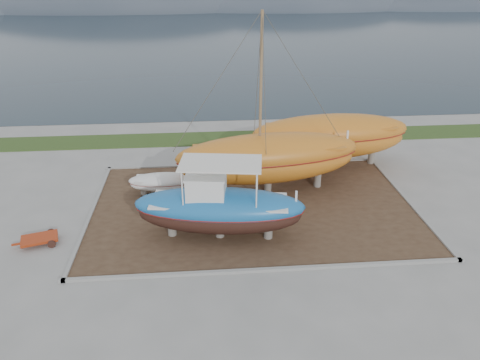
{
  "coord_description": "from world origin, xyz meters",
  "views": [
    {
      "loc": [
        -2.77,
        -19.43,
        12.89
      ],
      "look_at": [
        -0.76,
        4.0,
        1.76
      ],
      "focal_mm": 35.0,
      "sensor_mm": 36.0,
      "label": 1
    }
  ],
  "objects_px": {
    "blue_caique": "(219,201)",
    "orange_bare_hull": "(330,142)",
    "orange_sailboat": "(270,108)",
    "white_dinghy": "(164,184)",
    "red_trailer": "(40,240)"
  },
  "relations": [
    {
      "from": "orange_bare_hull",
      "to": "red_trailer",
      "type": "distance_m",
      "value": 18.81
    },
    {
      "from": "white_dinghy",
      "to": "blue_caique",
      "type": "bearing_deg",
      "value": -58.11
    },
    {
      "from": "blue_caique",
      "to": "orange_bare_hull",
      "type": "bearing_deg",
      "value": 54.97
    },
    {
      "from": "blue_caique",
      "to": "white_dinghy",
      "type": "bearing_deg",
      "value": 129.37
    },
    {
      "from": "blue_caique",
      "to": "orange_sailboat",
      "type": "bearing_deg",
      "value": 65.18
    },
    {
      "from": "orange_sailboat",
      "to": "red_trailer",
      "type": "bearing_deg",
      "value": -165.68
    },
    {
      "from": "white_dinghy",
      "to": "orange_bare_hull",
      "type": "height_order",
      "value": "orange_bare_hull"
    },
    {
      "from": "orange_bare_hull",
      "to": "red_trailer",
      "type": "height_order",
      "value": "orange_bare_hull"
    },
    {
      "from": "blue_caique",
      "to": "orange_sailboat",
      "type": "xyz_separation_m",
      "value": [
        3.15,
        4.91,
        3.19
      ]
    },
    {
      "from": "white_dinghy",
      "to": "orange_sailboat",
      "type": "distance_m",
      "value": 7.79
    },
    {
      "from": "orange_sailboat",
      "to": "red_trailer",
      "type": "height_order",
      "value": "orange_sailboat"
    },
    {
      "from": "orange_sailboat",
      "to": "orange_bare_hull",
      "type": "xyz_separation_m",
      "value": [
        4.67,
        3.5,
        -3.5
      ]
    },
    {
      "from": "blue_caique",
      "to": "orange_bare_hull",
      "type": "relative_size",
      "value": 0.8
    },
    {
      "from": "red_trailer",
      "to": "blue_caique",
      "type": "bearing_deg",
      "value": -17.33
    },
    {
      "from": "white_dinghy",
      "to": "orange_sailboat",
      "type": "relative_size",
      "value": 0.37
    }
  ]
}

